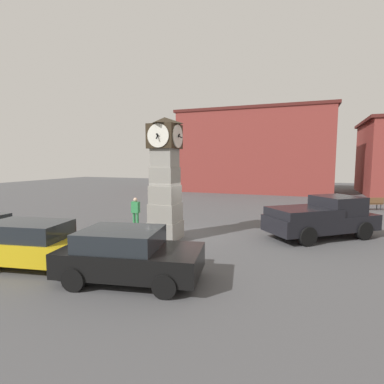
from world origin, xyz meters
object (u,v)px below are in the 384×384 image
(bollard_near_tower, at_px, (158,276))
(pickup_truck, at_px, (322,217))
(bollard_mid_row, at_px, (137,259))
(car_near_tower, at_px, (35,244))
(bollard_far_row, at_px, (131,246))
(clock_tower, at_px, (165,180))
(bollard_end_row, at_px, (114,237))
(car_by_building, at_px, (129,254))
(pedestrian_near_bench, at_px, (136,211))
(bench, at_px, (371,203))

(bollard_near_tower, relative_size, pickup_truck, 0.18)
(bollard_mid_row, xyz_separation_m, pickup_truck, (5.47, 6.77, 0.46))
(bollard_near_tower, relative_size, car_near_tower, 0.19)
(bollard_far_row, bearing_deg, clock_tower, 92.73)
(bollard_end_row, bearing_deg, bollard_far_row, -31.55)
(pickup_truck, bearing_deg, bollard_near_tower, -118.51)
(bollard_far_row, height_order, car_near_tower, car_near_tower)
(bollard_far_row, xyz_separation_m, car_near_tower, (-2.53, -1.66, 0.24))
(car_by_building, bearing_deg, pedestrian_near_bench, 120.01)
(clock_tower, distance_m, bollard_mid_row, 4.67)
(bollard_end_row, height_order, pickup_truck, pickup_truck)
(bollard_end_row, height_order, bench, bollard_end_row)
(bollard_end_row, bearing_deg, bench, 52.58)
(bollard_near_tower, xyz_separation_m, pickup_truck, (4.22, 7.78, 0.46))
(bollard_far_row, distance_m, bench, 18.18)
(bollard_end_row, relative_size, pickup_truck, 0.22)
(clock_tower, xyz_separation_m, car_near_tower, (-2.39, -4.71, -1.87))
(bollard_near_tower, relative_size, car_by_building, 0.21)
(bollard_end_row, distance_m, car_by_building, 3.07)
(bollard_far_row, bearing_deg, bench, 56.99)
(bollard_near_tower, relative_size, bollard_mid_row, 0.99)
(bollard_mid_row, relative_size, bollard_far_row, 0.89)
(pickup_truck, bearing_deg, car_by_building, -126.58)
(bench, bearing_deg, car_near_tower, -126.34)
(car_by_building, distance_m, pedestrian_near_bench, 7.00)
(bench, bearing_deg, bollard_end_row, -127.42)
(bollard_end_row, distance_m, bench, 18.27)
(bollard_end_row, height_order, car_by_building, car_by_building)
(bollard_end_row, bearing_deg, car_near_tower, -119.10)
(bollard_far_row, bearing_deg, car_near_tower, -146.74)
(pedestrian_near_bench, bearing_deg, bollard_end_row, -69.85)
(car_by_building, bearing_deg, bollard_far_row, 120.99)
(clock_tower, distance_m, bench, 15.94)
(bollard_far_row, relative_size, car_by_building, 0.24)
(car_by_building, relative_size, bench, 2.58)
(bench, bearing_deg, pickup_truck, -110.81)
(bollard_near_tower, relative_size, bollard_end_row, 0.83)
(clock_tower, bearing_deg, car_near_tower, -116.86)
(bollard_mid_row, bearing_deg, bench, 60.82)
(bollard_mid_row, xyz_separation_m, car_near_tower, (-3.38, -0.69, 0.29))
(bollard_far_row, xyz_separation_m, bollard_end_row, (-1.20, 0.74, 0.04))
(car_by_building, distance_m, pickup_truck, 9.09)
(car_near_tower, bearing_deg, bollard_end_row, 60.90)
(bollard_near_tower, xyz_separation_m, bench, (7.81, 17.22, 0.06))
(car_near_tower, height_order, pedestrian_near_bench, pedestrian_near_bench)
(pickup_truck, distance_m, bench, 10.11)
(pickup_truck, bearing_deg, bench, 69.19)
(bollard_near_tower, height_order, car_by_building, car_by_building)
(car_by_building, bearing_deg, pickup_truck, 53.42)
(clock_tower, height_order, bollard_near_tower, clock_tower)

